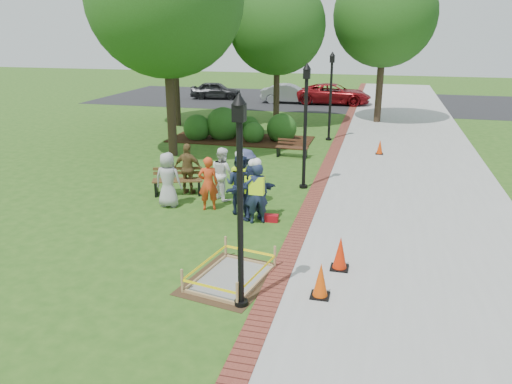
% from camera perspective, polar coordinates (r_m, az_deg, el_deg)
% --- Properties ---
extents(ground, '(100.00, 100.00, 0.00)m').
position_cam_1_polar(ground, '(13.22, -3.39, -5.54)').
color(ground, '#285116').
rests_on(ground, ground).
extents(sidewalk, '(6.00, 60.00, 0.02)m').
position_cam_1_polar(sidewalk, '(22.20, 17.10, 3.61)').
color(sidewalk, '#9E9E99').
rests_on(sidewalk, ground).
extents(brick_edging, '(0.50, 60.00, 0.03)m').
position_cam_1_polar(brick_edging, '(22.25, 8.72, 4.26)').
color(brick_edging, maroon).
rests_on(brick_edging, ground).
extents(mulch_bed, '(7.00, 3.00, 0.05)m').
position_cam_1_polar(mulch_bed, '(25.02, -1.73, 6.04)').
color(mulch_bed, '#381E0F').
rests_on(mulch_bed, ground).
extents(parking_lot, '(36.00, 12.00, 0.01)m').
position_cam_1_polar(parking_lot, '(39.06, 8.72, 10.27)').
color(parking_lot, black).
rests_on(parking_lot, ground).
extents(wet_concrete_pad, '(2.11, 2.59, 0.55)m').
position_cam_1_polar(wet_concrete_pad, '(11.17, -2.89, -8.90)').
color(wet_concrete_pad, '#47331E').
rests_on(wet_concrete_pad, ground).
extents(bench_near, '(1.72, 1.02, 0.89)m').
position_cam_1_polar(bench_near, '(16.87, -8.92, 0.65)').
color(bench_near, brown).
rests_on(bench_near, ground).
extents(bench_far, '(1.42, 0.57, 0.75)m').
position_cam_1_polar(bench_far, '(21.62, 4.14, 4.63)').
color(bench_far, '#4C2A1A').
rests_on(bench_far, ground).
extents(cone_front, '(0.39, 0.39, 0.78)m').
position_cam_1_polar(cone_front, '(10.51, 7.39, -10.05)').
color(cone_front, black).
rests_on(cone_front, ground).
extents(cone_back, '(0.42, 0.42, 0.82)m').
position_cam_1_polar(cone_back, '(11.70, 9.59, -6.97)').
color(cone_back, black).
rests_on(cone_back, ground).
extents(cone_far, '(0.34, 0.34, 0.66)m').
position_cam_1_polar(cone_far, '(22.66, 13.97, 4.97)').
color(cone_far, black).
rests_on(cone_far, ground).
extents(toolbox, '(0.42, 0.24, 0.21)m').
position_cam_1_polar(toolbox, '(14.41, 1.73, -3.00)').
color(toolbox, '#9C0C16').
rests_on(toolbox, ground).
extents(lamp_near, '(0.28, 0.28, 4.26)m').
position_cam_1_polar(lamp_near, '(9.31, -1.85, 0.41)').
color(lamp_near, black).
rests_on(lamp_near, ground).
extents(lamp_mid, '(0.28, 0.28, 4.26)m').
position_cam_1_polar(lamp_mid, '(16.94, 5.68, 8.51)').
color(lamp_mid, black).
rests_on(lamp_mid, ground).
extents(lamp_far, '(0.28, 0.28, 4.26)m').
position_cam_1_polar(lamp_far, '(24.80, 8.55, 11.50)').
color(lamp_far, black).
rests_on(lamp_far, ground).
extents(tree_back, '(5.25, 5.25, 8.05)m').
position_cam_1_polar(tree_back, '(28.43, 2.45, 18.45)').
color(tree_back, '#3D2D1E').
rests_on(tree_back, ground).
extents(tree_right, '(5.73, 5.73, 8.86)m').
position_cam_1_polar(tree_right, '(30.22, 14.52, 18.99)').
color(tree_right, '#3D2D1E').
rests_on(tree_right, ground).
extents(tree_far, '(6.57, 6.57, 9.92)m').
position_cam_1_polar(tree_far, '(28.69, -9.58, 20.65)').
color(tree_far, '#3D2D1E').
rests_on(tree_far, ground).
extents(shrub_a, '(1.35, 1.35, 1.35)m').
position_cam_1_polar(shrub_a, '(25.24, -6.71, 5.98)').
color(shrub_a, '#224814').
rests_on(shrub_a, ground).
extents(shrub_b, '(1.72, 1.72, 1.72)m').
position_cam_1_polar(shrub_b, '(25.28, -3.74, 6.09)').
color(shrub_b, '#224814').
rests_on(shrub_b, ground).
extents(shrub_c, '(1.06, 1.06, 1.06)m').
position_cam_1_polar(shrub_c, '(24.49, -0.29, 5.73)').
color(shrub_c, '#224814').
rests_on(shrub_c, ground).
extents(shrub_d, '(1.46, 1.46, 1.46)m').
position_cam_1_polar(shrub_d, '(24.79, 2.94, 5.86)').
color(shrub_d, '#224814').
rests_on(shrub_d, ground).
extents(shrub_e, '(1.06, 1.06, 1.06)m').
position_cam_1_polar(shrub_e, '(26.15, -0.81, 6.54)').
color(shrub_e, '#224814').
rests_on(shrub_e, ground).
extents(casual_person_a, '(0.55, 0.36, 1.72)m').
position_cam_1_polar(casual_person_a, '(15.63, -10.02, 1.38)').
color(casual_person_a, '#A0A0A0').
rests_on(casual_person_a, ground).
extents(casual_person_b, '(0.62, 0.51, 1.66)m').
position_cam_1_polar(casual_person_b, '(15.19, -5.48, 0.96)').
color(casual_person_b, red).
rests_on(casual_person_b, ground).
extents(casual_person_c, '(0.64, 0.63, 1.71)m').
position_cam_1_polar(casual_person_c, '(16.12, -3.83, 2.12)').
color(casual_person_c, white).
rests_on(casual_person_c, ground).
extents(casual_person_d, '(0.56, 0.37, 1.72)m').
position_cam_1_polar(casual_person_d, '(16.75, -7.75, 2.63)').
color(casual_person_d, brown).
rests_on(casual_person_d, ground).
extents(casual_person_e, '(0.67, 0.66, 1.80)m').
position_cam_1_polar(casual_person_e, '(15.50, -1.17, 1.66)').
color(casual_person_e, '#363C5E').
rests_on(casual_person_e, ground).
extents(hivis_worker_a, '(0.63, 0.59, 1.82)m').
position_cam_1_polar(hivis_worker_a, '(14.31, -0.38, 0.26)').
color(hivis_worker_a, '#192B43').
rests_on(hivis_worker_a, ground).
extents(hivis_worker_b, '(0.66, 0.56, 1.91)m').
position_cam_1_polar(hivis_worker_b, '(14.04, 0.10, 0.08)').
color(hivis_worker_b, '#182040').
rests_on(hivis_worker_b, ground).
extents(hivis_worker_c, '(0.64, 0.47, 1.96)m').
position_cam_1_polar(hivis_worker_c, '(14.77, -1.89, 1.08)').
color(hivis_worker_c, '#192B42').
rests_on(hivis_worker_c, ground).
extents(parked_car_a, '(2.53, 4.67, 1.45)m').
position_cam_1_polar(parked_car_a, '(39.84, -4.57, 10.56)').
color(parked_car_a, '#252527').
rests_on(parked_car_a, ground).
extents(parked_car_b, '(2.19, 4.67, 1.49)m').
position_cam_1_polar(parked_car_b, '(37.58, 3.83, 10.11)').
color(parked_car_b, gray).
rests_on(parked_car_b, ground).
extents(parked_car_c, '(2.16, 4.92, 1.60)m').
position_cam_1_polar(parked_car_c, '(37.40, 8.83, 9.90)').
color(parked_car_c, maroon).
rests_on(parked_car_c, ground).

